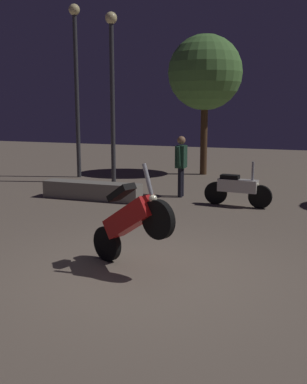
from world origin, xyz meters
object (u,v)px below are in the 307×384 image
Objects in this scene: person_rider_beside at (181,161)px; streetlamp_far at (76,71)px; motorcycle_red_foreground at (131,221)px; motorcycle_white_parked_left at (238,188)px; streetlamp_near at (112,77)px.

streetlamp_far is (-4.22, 2.12, 2.54)m from person_rider_beside.
motorcycle_red_foreground reaches higher than motorcycle_white_parked_left.
streetlamp_far is (-5.83, 2.78, 3.06)m from motorcycle_white_parked_left.
streetlamp_near is 1.72m from streetlamp_far.
motorcycle_white_parked_left is at bearing -26.72° from streetlamp_near.
streetlamp_near is (-3.46, 7.02, 2.51)m from motorcycle_red_foreground.
streetlamp_near is at bearing 140.47° from motorcycle_red_foreground.
person_rider_beside is (-1.62, 0.67, 0.52)m from motorcycle_white_parked_left.
motorcycle_red_foreground is 8.22m from streetlamp_near.
motorcycle_red_foreground is 9.58m from streetlamp_far.
streetlamp_near is (-2.64, 1.48, 2.29)m from person_rider_beside.
motorcycle_white_parked_left is (0.79, 4.88, -0.31)m from motorcycle_red_foreground.
streetlamp_far is (-1.58, 0.64, 0.25)m from streetlamp_near.
person_rider_beside is (-0.83, 5.54, 0.22)m from motorcycle_red_foreground.
streetlamp_near is at bearing -29.11° from person_rider_beside.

